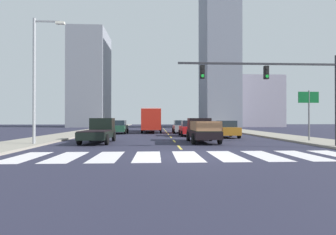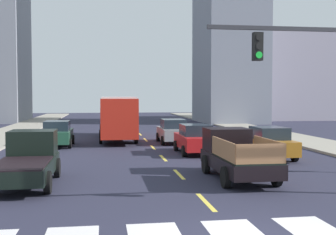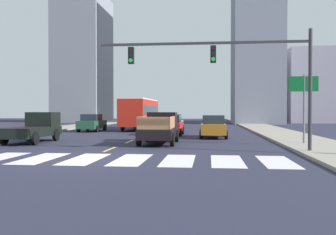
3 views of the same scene
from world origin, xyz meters
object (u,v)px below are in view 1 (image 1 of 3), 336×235
(sedan_mid, at_px, (119,127))
(direction_sign_green, at_px, (309,105))
(city_bus, at_px, (152,119))
(pickup_dark, at_px, (99,131))
(sedan_far, at_px, (180,127))
(streetlight_left, at_px, (36,75))
(sedan_near_left, at_px, (189,128))
(sedan_near_right, at_px, (226,129))
(pickup_stakebed, at_px, (202,131))
(traffic_signal_gantry, at_px, (285,82))

(sedan_mid, xyz_separation_m, direction_sign_green, (17.11, -13.16, 2.17))
(city_bus, bearing_deg, pickup_dark, -103.97)
(sedan_far, relative_size, streetlight_left, 0.49)
(pickup_dark, distance_m, sedan_near_left, 11.20)
(sedan_mid, bearing_deg, sedan_far, 4.63)
(sedan_mid, height_order, sedan_near_left, same)
(sedan_near_left, distance_m, sedan_far, 5.90)
(direction_sign_green, bearing_deg, pickup_dark, 177.90)
(sedan_mid, relative_size, sedan_near_right, 1.00)
(sedan_near_right, height_order, sedan_far, same)
(city_bus, relative_size, streetlight_left, 1.20)
(city_bus, bearing_deg, direction_sign_green, -53.52)
(sedan_near_left, xyz_separation_m, direction_sign_green, (8.73, -8.22, 2.17))
(pickup_stakebed, height_order, sedan_far, pickup_stakebed)
(pickup_stakebed, distance_m, sedan_near_right, 6.12)
(pickup_stakebed, distance_m, streetlight_left, 13.04)
(pickup_stakebed, bearing_deg, pickup_dark, -178.08)
(sedan_far, bearing_deg, traffic_signal_gantry, -77.36)
(city_bus, relative_size, sedan_far, 2.45)
(city_bus, height_order, traffic_signal_gantry, traffic_signal_gantry)
(pickup_dark, distance_m, sedan_mid, 12.54)
(pickup_stakebed, relative_size, sedan_far, 1.18)
(pickup_dark, xyz_separation_m, direction_sign_green, (16.95, -0.62, 2.11))
(sedan_mid, distance_m, sedan_far, 8.05)
(sedan_near_right, bearing_deg, pickup_stakebed, -126.79)
(city_bus, bearing_deg, pickup_stakebed, -75.96)
(pickup_dark, distance_m, sedan_near_right, 12.75)
(pickup_stakebed, height_order, sedan_near_right, pickup_stakebed)
(pickup_stakebed, distance_m, sedan_far, 13.54)
(sedan_far, bearing_deg, sedan_near_left, -88.78)
(direction_sign_green, xyz_separation_m, streetlight_left, (-20.83, -1.76, 1.94))
(pickup_dark, distance_m, sedan_far, 15.60)
(city_bus, xyz_separation_m, sedan_mid, (-4.12, -4.06, -1.09))
(pickup_dark, height_order, sedan_near_right, pickup_dark)
(traffic_signal_gantry, distance_m, streetlight_left, 16.88)
(city_bus, distance_m, sedan_near_right, 13.97)
(traffic_signal_gantry, xyz_separation_m, direction_sign_green, (4.15, 4.25, -1.22))
(pickup_dark, xyz_separation_m, sedan_mid, (-0.16, 12.53, -0.06))
(pickup_dark, bearing_deg, sedan_far, 62.52)
(streetlight_left, bearing_deg, city_bus, 67.56)
(pickup_dark, xyz_separation_m, sedan_far, (7.84, 13.49, -0.06))
(pickup_dark, relative_size, sedan_mid, 1.18)
(streetlight_left, bearing_deg, sedan_near_left, 39.54)
(sedan_near_right, bearing_deg, sedan_mid, 144.96)
(city_bus, distance_m, direction_sign_green, 21.60)
(sedan_near_right, distance_m, streetlight_left, 17.76)
(pickup_dark, distance_m, city_bus, 17.09)
(sedan_mid, relative_size, direction_sign_green, 1.05)
(direction_sign_green, bearing_deg, city_bus, 127.04)
(sedan_near_left, xyz_separation_m, sedan_far, (-0.38, 5.89, 0.00))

